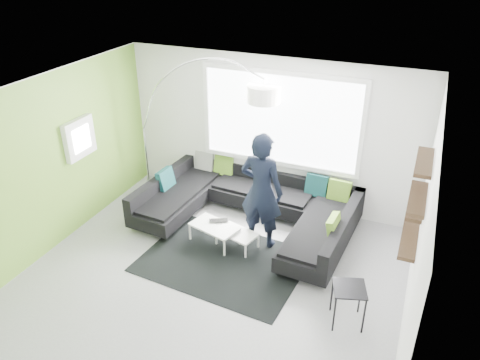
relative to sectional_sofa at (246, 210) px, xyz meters
name	(u,v)px	position (x,y,z in m)	size (l,w,h in m)	color
ground	(212,276)	(0.04, -1.47, -0.34)	(5.50, 5.50, 0.00)	gray
room_shell	(218,164)	(0.07, -1.27, 1.47)	(5.54, 5.04, 2.82)	silver
sectional_sofa	(246,210)	(0.00, 0.00, 0.00)	(3.73, 2.45, 0.78)	black
rug	(223,261)	(0.04, -1.08, -0.33)	(2.49, 1.81, 0.01)	black
coffee_table	(226,236)	(-0.11, -0.64, -0.17)	(1.02, 0.59, 0.33)	silver
arc_lamp	(143,129)	(-2.23, 0.37, 1.04)	(2.59, 1.02, 2.76)	silver
side_table	(347,305)	(2.09, -1.62, -0.05)	(0.42, 0.42, 0.57)	black
person	(261,191)	(0.40, -0.36, 0.65)	(0.75, 0.53, 1.97)	black
laptop	(219,222)	(-0.28, -0.55, 0.00)	(0.37, 0.32, 0.02)	black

